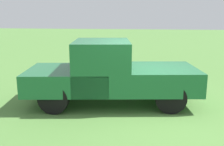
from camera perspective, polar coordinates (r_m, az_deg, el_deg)
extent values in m
plane|color=#54843D|center=(7.34, 7.38, -7.49)|extent=(80.00, 80.00, 0.00)
cylinder|color=black|center=(8.43, 10.40, -2.06)|extent=(0.81, 0.22, 0.81)
cylinder|color=black|center=(6.91, 12.90, -5.47)|extent=(0.81, 0.22, 0.81)
cylinder|color=black|center=(8.40, -10.54, -2.11)|extent=(0.81, 0.22, 0.81)
cylinder|color=black|center=(6.88, -12.82, -5.55)|extent=(0.81, 0.22, 0.81)
cube|color=#1E6638|center=(7.56, 10.93, -1.13)|extent=(2.16, 2.16, 0.64)
cube|color=#1E6638|center=(7.33, -2.24, 1.70)|extent=(1.78, 2.11, 1.40)
cube|color=slate|center=(7.26, -2.27, 5.12)|extent=(1.53, 1.93, 0.48)
cube|color=#1E6638|center=(7.50, -9.53, -1.33)|extent=(2.54, 2.22, 0.60)
cube|color=silver|center=(7.85, 17.27, -2.93)|extent=(0.38, 1.84, 0.16)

